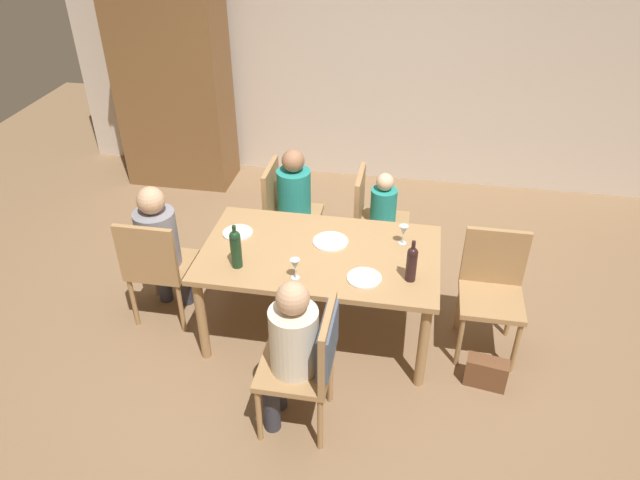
{
  "coord_description": "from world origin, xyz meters",
  "views": [
    {
      "loc": [
        0.6,
        -3.36,
        3.09
      ],
      "look_at": [
        0.0,
        0.0,
        0.83
      ],
      "focal_mm": 33.06,
      "sensor_mm": 36.0,
      "label": 1
    }
  ],
  "objects": [
    {
      "name": "chair_left_end",
      "position": [
        -1.22,
        -0.09,
        0.53
      ],
      "size": [
        0.44,
        0.44,
        0.92
      ],
      "color": "#A87F51",
      "rests_on": "ground_plane"
    },
    {
      "name": "chair_far_right",
      "position": [
        0.29,
        0.87,
        0.53
      ],
      "size": [
        0.44,
        0.44,
        0.92
      ],
      "rotation": [
        0.0,
        0.0,
        -1.57
      ],
      "color": "#A87F51",
      "rests_on": "ground_plane"
    },
    {
      "name": "wine_glass_near_left",
      "position": [
        0.57,
        0.21,
        0.83
      ],
      "size": [
        0.07,
        0.07,
        0.15
      ],
      "color": "silver",
      "rests_on": "dining_table"
    },
    {
      "name": "chair_right_end",
      "position": [
        1.22,
        0.09,
        0.53
      ],
      "size": [
        0.44,
        0.44,
        0.92
      ],
      "rotation": [
        0.0,
        0.0,
        3.14
      ],
      "color": "#A87F51",
      "rests_on": "ground_plane"
    },
    {
      "name": "chair_near",
      "position": [
        0.12,
        -0.87,
        0.59
      ],
      "size": [
        0.46,
        0.44,
        0.92
      ],
      "rotation": [
        0.0,
        0.0,
        1.57
      ],
      "color": "#A87F51",
      "rests_on": "ground_plane"
    },
    {
      "name": "wine_bottle_tall_green",
      "position": [
        0.64,
        -0.21,
        0.86
      ],
      "size": [
        0.07,
        0.07,
        0.3
      ],
      "color": "black",
      "rests_on": "dining_table"
    },
    {
      "name": "dinner_plate_guest_left",
      "position": [
        -0.64,
        0.13,
        0.74
      ],
      "size": [
        0.22,
        0.22,
        0.01
      ],
      "primitive_type": "cylinder",
      "color": "silver",
      "rests_on": "dining_table"
    },
    {
      "name": "chair_far_left",
      "position": [
        -0.46,
        0.87,
        0.53
      ],
      "size": [
        0.44,
        0.44,
        0.92
      ],
      "rotation": [
        0.0,
        0.0,
        -1.57
      ],
      "color": "#A87F51",
      "rests_on": "ground_plane"
    },
    {
      "name": "person_woman_host",
      "position": [
        -0.35,
        0.87,
        0.63
      ],
      "size": [
        0.33,
        0.28,
        1.08
      ],
      "rotation": [
        0.0,
        0.0,
        -1.57
      ],
      "color": "#33333D",
      "rests_on": "ground_plane"
    },
    {
      "name": "wine_glass_centre",
      "position": [
        -0.11,
        -0.33,
        0.83
      ],
      "size": [
        0.07,
        0.07,
        0.15
      ],
      "color": "silver",
      "rests_on": "dining_table"
    },
    {
      "name": "wine_bottle_dark_red",
      "position": [
        -0.52,
        -0.26,
        0.88
      ],
      "size": [
        0.08,
        0.08,
        0.32
      ],
      "color": "#19381E",
      "rests_on": "dining_table"
    },
    {
      "name": "armoire_cabinet",
      "position": [
        -1.94,
        2.24,
        1.1
      ],
      "size": [
        1.18,
        0.62,
        2.18
      ],
      "color": "brown",
      "rests_on": "ground_plane"
    },
    {
      "name": "rear_room_partition",
      "position": [
        0.0,
        2.69,
        1.35
      ],
      "size": [
        6.4,
        0.12,
        2.7
      ],
      "primitive_type": "cube",
      "color": "beige",
      "rests_on": "ground_plane"
    },
    {
      "name": "handbag",
      "position": [
        1.22,
        -0.35,
        0.11
      ],
      "size": [
        0.3,
        0.16,
        0.22
      ],
      "primitive_type": "cube",
      "rotation": [
        0.0,
        0.0,
        2.98
      ],
      "color": "brown",
      "rests_on": "ground_plane"
    },
    {
      "name": "dinner_plate_guest_right",
      "position": [
        0.05,
        0.13,
        0.74
      ],
      "size": [
        0.26,
        0.26,
        0.01
      ],
      "primitive_type": "cylinder",
      "color": "white",
      "rests_on": "dining_table"
    },
    {
      "name": "person_man_bearded",
      "position": [
        -1.22,
        0.03,
        0.65
      ],
      "size": [
        0.3,
        0.35,
        1.12
      ],
      "color": "#33333D",
      "rests_on": "ground_plane"
    },
    {
      "name": "ground_plane",
      "position": [
        0.0,
        0.0,
        0.0
      ],
      "size": [
        10.0,
        10.0,
        0.0
      ],
      "primitive_type": "plane",
      "color": "#846647"
    },
    {
      "name": "dining_table",
      "position": [
        0.0,
        0.0,
        0.65
      ],
      "size": [
        1.68,
        0.98,
        0.73
      ],
      "color": "#A87F51",
      "rests_on": "ground_plane"
    },
    {
      "name": "person_child_small",
      "position": [
        0.4,
        0.87,
        0.56
      ],
      "size": [
        0.25,
        0.22,
        0.94
      ],
      "rotation": [
        0.0,
        0.0,
        -1.57
      ],
      "color": "#33333D",
      "rests_on": "ground_plane"
    },
    {
      "name": "dinner_plate_host",
      "position": [
        0.34,
        -0.26,
        0.74
      ],
      "size": [
        0.23,
        0.23,
        0.01
      ],
      "primitive_type": "cylinder",
      "color": "white",
      "rests_on": "dining_table"
    },
    {
      "name": "person_man_guest",
      "position": [
        -0.03,
        -0.87,
        0.64
      ],
      "size": [
        0.34,
        0.29,
        1.11
      ],
      "rotation": [
        0.0,
        0.0,
        1.57
      ],
      "color": "#33333D",
      "rests_on": "ground_plane"
    }
  ]
}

